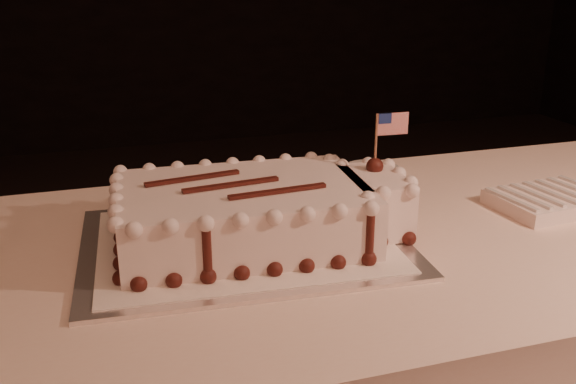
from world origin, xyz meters
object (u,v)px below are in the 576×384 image
object	(u,v)px
napkin_stack	(549,200)
side_plate	(372,170)
sheet_cake	(260,211)
cake_board	(244,243)

from	to	relation	value
napkin_stack	side_plate	size ratio (longest dim) A/B	1.74
sheet_cake	cake_board	bearing A→B (deg)	176.56
cake_board	sheet_cake	xyz separation A→B (m)	(0.03, -0.00, 0.06)
cake_board	napkin_stack	size ratio (longest dim) A/B	2.43
cake_board	napkin_stack	distance (m)	0.62
napkin_stack	cake_board	bearing A→B (deg)	179.28
napkin_stack	sheet_cake	bearing A→B (deg)	179.42
sheet_cake	napkin_stack	size ratio (longest dim) A/B	2.34
napkin_stack	side_plate	bearing A→B (deg)	127.59
sheet_cake	napkin_stack	bearing A→B (deg)	-0.58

